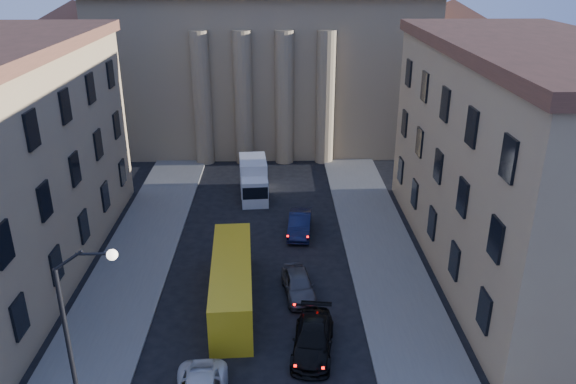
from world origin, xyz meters
name	(u,v)px	position (x,y,z in m)	size (l,w,h in m)	color
sidewalk_left	(119,298)	(-8.50, 18.00, 0.07)	(5.00, 60.00, 0.15)	#605D58
sidewalk_right	(397,295)	(8.50, 18.00, 0.07)	(5.00, 60.00, 0.15)	#605D58
church	(265,27)	(0.00, 55.47, 11.88)	(68.02, 28.76, 36.60)	#8A7855
building_right	(527,159)	(17.00, 22.00, 7.42)	(11.60, 26.60, 14.70)	tan
street_lamp	(78,327)	(-6.97, 8.00, 5.29)	(2.62, 0.44, 8.83)	black
car_right_mid	(313,339)	(3.01, 12.95, 0.73)	(2.05, 5.05, 1.46)	black
car_right_far	(298,284)	(2.46, 18.31, 0.74)	(1.75, 4.35, 1.48)	#454449
car_right_distant	(300,224)	(2.89, 26.67, 0.77)	(1.63, 4.66, 1.54)	black
city_bus	(232,281)	(-1.51, 17.46, 1.53)	(2.87, 10.23, 2.85)	gold
box_truck	(254,180)	(-0.81, 33.97, 1.48)	(2.67, 5.83, 3.12)	silver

